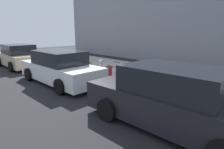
% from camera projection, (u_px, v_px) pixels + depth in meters
% --- Properties ---
extents(ground_plane, '(40.00, 40.00, 0.00)m').
position_uv_depth(ground_plane, '(92.00, 79.00, 9.56)').
color(ground_plane, black).
extents(sidewalk_curb, '(18.00, 5.00, 0.14)m').
position_uv_depth(sidewalk_curb, '(124.00, 71.00, 11.25)').
color(sidewalk_curb, '#9E9B93').
rests_on(sidewalk_curb, ground_plane).
extents(suitcase_maroon_0, '(0.36, 0.23, 0.72)m').
position_uv_depth(suitcase_maroon_0, '(177.00, 85.00, 6.92)').
color(suitcase_maroon_0, maroon).
rests_on(suitcase_maroon_0, sidewalk_curb).
extents(suitcase_red_1, '(0.48, 0.28, 1.06)m').
position_uv_depth(suitcase_red_1, '(165.00, 81.00, 7.22)').
color(suitcase_red_1, red).
rests_on(suitcase_red_1, sidewalk_curb).
extents(suitcase_olive_2, '(0.41, 0.26, 0.92)m').
position_uv_depth(suitcase_olive_2, '(153.00, 80.00, 7.55)').
color(suitcase_olive_2, '#59601E').
rests_on(suitcase_olive_2, sidewalk_curb).
extents(suitcase_navy_3, '(0.51, 0.24, 0.73)m').
position_uv_depth(suitcase_navy_3, '(143.00, 78.00, 7.96)').
color(suitcase_navy_3, navy).
rests_on(suitcase_navy_3, sidewalk_curb).
extents(suitcase_black_4, '(0.40, 0.28, 0.86)m').
position_uv_depth(suitcase_black_4, '(132.00, 77.00, 8.29)').
color(suitcase_black_4, black).
rests_on(suitcase_black_4, sidewalk_curb).
extents(suitcase_teal_5, '(0.41, 0.25, 0.64)m').
position_uv_depth(suitcase_teal_5, '(126.00, 75.00, 8.72)').
color(suitcase_teal_5, '#0F606B').
rests_on(suitcase_teal_5, sidewalk_curb).
extents(suitcase_silver_6, '(0.47, 0.21, 0.86)m').
position_uv_depth(suitcase_silver_6, '(117.00, 73.00, 9.01)').
color(suitcase_silver_6, '#9EA0A8').
rests_on(suitcase_silver_6, sidewalk_curb).
extents(suitcase_maroon_7, '(0.47, 0.28, 0.59)m').
position_uv_depth(suitcase_maroon_7, '(110.00, 72.00, 9.46)').
color(suitcase_maroon_7, maroon).
rests_on(suitcase_maroon_7, sidewalk_curb).
extents(fire_hydrant, '(0.39, 0.21, 0.83)m').
position_uv_depth(fire_hydrant, '(101.00, 67.00, 9.86)').
color(fire_hydrant, '#99999E').
rests_on(fire_hydrant, sidewalk_curb).
extents(bollard_post, '(0.14, 0.14, 0.65)m').
position_uv_depth(bollard_post, '(90.00, 67.00, 10.26)').
color(bollard_post, brown).
rests_on(bollard_post, sidewalk_curb).
extents(parked_car_charcoal_0, '(4.69, 2.25, 1.60)m').
position_uv_depth(parked_car_charcoal_0, '(173.00, 99.00, 4.72)').
color(parked_car_charcoal_0, black).
rests_on(parked_car_charcoal_0, ground_plane).
extents(parked_car_white_1, '(4.83, 2.10, 1.55)m').
position_uv_depth(parked_car_white_1, '(60.00, 68.00, 8.75)').
color(parked_car_white_1, silver).
rests_on(parked_car_white_1, ground_plane).
extents(parked_car_beige_2, '(4.30, 2.05, 1.55)m').
position_uv_depth(parked_car_beige_2, '(19.00, 57.00, 12.61)').
color(parked_car_beige_2, tan).
rests_on(parked_car_beige_2, ground_plane).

